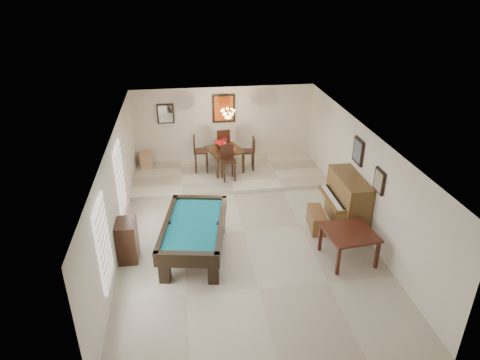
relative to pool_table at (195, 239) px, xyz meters
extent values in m
cube|color=beige|center=(1.26, 0.82, -0.43)|extent=(6.00, 9.00, 0.02)
cube|color=silver|center=(1.26, 5.32, 0.88)|extent=(6.00, 0.04, 2.60)
cube|color=silver|center=(1.26, -3.68, 0.88)|extent=(6.00, 0.04, 2.60)
cube|color=silver|center=(-1.74, 0.82, 0.88)|extent=(0.04, 9.00, 2.60)
cube|color=silver|center=(4.26, 0.82, 0.88)|extent=(0.04, 9.00, 2.60)
cube|color=white|center=(1.26, 0.82, 2.18)|extent=(6.00, 9.00, 0.04)
cube|color=beige|center=(1.26, 4.07, -0.36)|extent=(6.00, 2.50, 0.12)
cube|color=white|center=(-1.71, -1.38, 0.98)|extent=(0.06, 1.00, 1.70)
cube|color=white|center=(-1.71, 1.42, 0.98)|extent=(0.06, 1.00, 1.70)
cube|color=brown|center=(3.13, 0.69, -0.17)|extent=(0.44, 0.93, 0.50)
cube|color=black|center=(-1.51, 0.05, 0.07)|extent=(0.43, 0.64, 0.96)
cube|color=tan|center=(-1.37, 4.97, -0.07)|extent=(0.42, 0.52, 0.45)
cube|color=#D84C14|center=(1.26, 5.28, 1.48)|extent=(0.75, 0.06, 0.95)
cube|color=white|center=(-0.64, 5.28, 1.38)|extent=(0.55, 0.06, 0.65)
cube|color=slate|center=(4.22, 1.12, 1.48)|extent=(0.06, 0.55, 0.65)
cube|color=gray|center=(4.22, -0.18, 1.28)|extent=(0.06, 0.45, 0.55)
camera|label=1|loc=(-0.11, -8.31, 5.57)|focal=32.00mm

